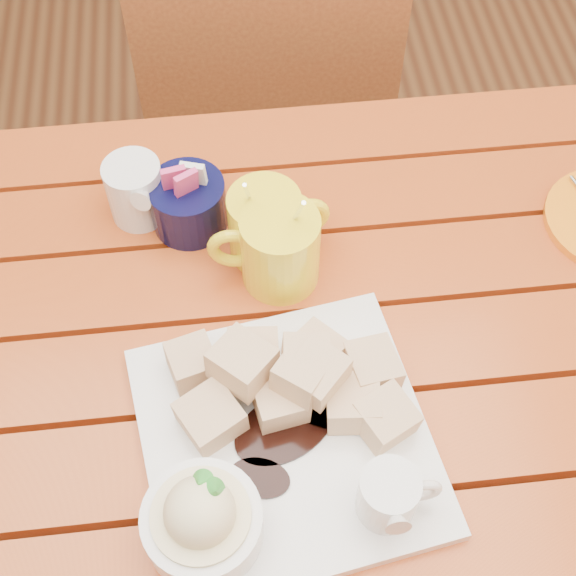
{
  "coord_description": "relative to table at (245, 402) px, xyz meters",
  "views": [
    {
      "loc": [
        0.0,
        -0.44,
        1.55
      ],
      "look_at": [
        0.06,
        0.05,
        0.82
      ],
      "focal_mm": 50.0,
      "sensor_mm": 36.0,
      "label": 1
    }
  ],
  "objects": [
    {
      "name": "table",
      "position": [
        0.0,
        0.0,
        0.0
      ],
      "size": [
        1.2,
        0.79,
        0.75
      ],
      "color": "#983413",
      "rests_on": "ground"
    },
    {
      "name": "coffee_mug_left",
      "position": [
        0.05,
        0.11,
        0.16
      ],
      "size": [
        0.13,
        0.09,
        0.15
      ],
      "rotation": [
        0.0,
        0.0,
        -0.12
      ],
      "color": "yellow",
      "rests_on": "table"
    },
    {
      "name": "coffee_mug_right",
      "position": [
        0.05,
        0.15,
        0.16
      ],
      "size": [
        0.12,
        0.09,
        0.15
      ],
      "rotation": [
        0.0,
        0.0,
        0.15
      ],
      "color": "yellow",
      "rests_on": "table"
    },
    {
      "name": "cream_pitcher",
      "position": [
        -0.11,
        0.23,
        0.15
      ],
      "size": [
        0.1,
        0.09,
        0.09
      ],
      "rotation": [
        0.0,
        0.0,
        -0.42
      ],
      "color": "white",
      "rests_on": "table"
    },
    {
      "name": "chair_far",
      "position": [
        0.09,
        0.66,
        -0.15
      ],
      "size": [
        0.45,
        0.45,
        0.89
      ],
      "rotation": [
        0.0,
        0.0,
        3.08
      ],
      "color": "brown",
      "rests_on": "ground"
    },
    {
      "name": "sugar_caddy",
      "position": [
        -0.05,
        0.21,
        0.14
      ],
      "size": [
        0.09,
        0.09,
        0.1
      ],
      "color": "black",
      "rests_on": "table"
    },
    {
      "name": "ground",
      "position": [
        0.0,
        -0.0,
        -0.64
      ],
      "size": [
        5.0,
        5.0,
        0.0
      ],
      "primitive_type": "plane",
      "color": "#532A17",
      "rests_on": "ground"
    },
    {
      "name": "dessert_plate",
      "position": [
        0.03,
        -0.12,
        0.14
      ],
      "size": [
        0.34,
        0.34,
        0.12
      ],
      "rotation": [
        0.0,
        0.0,
        0.16
      ],
      "color": "white",
      "rests_on": "table"
    }
  ]
}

